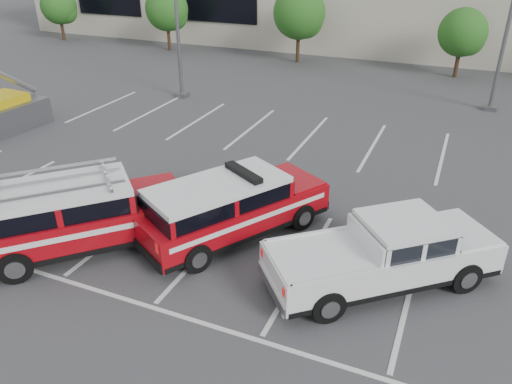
{
  "coord_description": "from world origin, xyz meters",
  "views": [
    {
      "loc": [
        5.75,
        -10.17,
        7.67
      ],
      "look_at": [
        0.73,
        1.57,
        1.05
      ],
      "focal_mm": 35.0,
      "sensor_mm": 36.0,
      "label": 1
    }
  ],
  "objects_px": {
    "ladder_suv": "(78,219)",
    "tree_far_left": "(60,7)",
    "tree_mid_right": "(464,34)",
    "tree_mid_left": "(301,15)",
    "white_pickup": "(383,259)",
    "tree_left": "(168,11)",
    "fire_chief_suv": "(230,211)"
  },
  "relations": [
    {
      "from": "tree_mid_right",
      "to": "fire_chief_suv",
      "type": "height_order",
      "value": "tree_mid_right"
    },
    {
      "from": "tree_far_left",
      "to": "white_pickup",
      "type": "relative_size",
      "value": 0.73
    },
    {
      "from": "tree_left",
      "to": "fire_chief_suv",
      "type": "bearing_deg",
      "value": -54.49
    },
    {
      "from": "white_pickup",
      "to": "tree_mid_right",
      "type": "bearing_deg",
      "value": 138.83
    },
    {
      "from": "tree_left",
      "to": "fire_chief_suv",
      "type": "distance_m",
      "value": 26.29
    },
    {
      "from": "tree_far_left",
      "to": "tree_mid_right",
      "type": "height_order",
      "value": "same"
    },
    {
      "from": "tree_left",
      "to": "tree_mid_left",
      "type": "distance_m",
      "value": 10.0
    },
    {
      "from": "white_pickup",
      "to": "tree_far_left",
      "type": "bearing_deg",
      "value": -166.51
    },
    {
      "from": "tree_mid_left",
      "to": "fire_chief_suv",
      "type": "distance_m",
      "value": 22.08
    },
    {
      "from": "tree_left",
      "to": "white_pickup",
      "type": "bearing_deg",
      "value": -48.13
    },
    {
      "from": "tree_mid_right",
      "to": "white_pickup",
      "type": "relative_size",
      "value": 0.73
    },
    {
      "from": "tree_far_left",
      "to": "white_pickup",
      "type": "bearing_deg",
      "value": -36.45
    },
    {
      "from": "tree_far_left",
      "to": "fire_chief_suv",
      "type": "relative_size",
      "value": 0.7
    },
    {
      "from": "tree_far_left",
      "to": "tree_mid_left",
      "type": "xyz_separation_m",
      "value": [
        20.0,
        0.0,
        0.54
      ]
    },
    {
      "from": "tree_left",
      "to": "tree_mid_left",
      "type": "relative_size",
      "value": 0.91
    },
    {
      "from": "tree_mid_right",
      "to": "tree_mid_left",
      "type": "bearing_deg",
      "value": 180.0
    },
    {
      "from": "white_pickup",
      "to": "tree_mid_left",
      "type": "bearing_deg",
      "value": 163.61
    },
    {
      "from": "tree_left",
      "to": "tree_mid_left",
      "type": "height_order",
      "value": "tree_mid_left"
    },
    {
      "from": "tree_far_left",
      "to": "tree_left",
      "type": "bearing_deg",
      "value": 0.0
    },
    {
      "from": "tree_mid_left",
      "to": "tree_left",
      "type": "bearing_deg",
      "value": -180.0
    },
    {
      "from": "tree_mid_right",
      "to": "fire_chief_suv",
      "type": "distance_m",
      "value": 21.93
    },
    {
      "from": "white_pickup",
      "to": "ladder_suv",
      "type": "bearing_deg",
      "value": -118.22
    },
    {
      "from": "ladder_suv",
      "to": "tree_mid_right",
      "type": "bearing_deg",
      "value": 114.75
    },
    {
      "from": "tree_far_left",
      "to": "tree_mid_right",
      "type": "relative_size",
      "value": 1.0
    },
    {
      "from": "ladder_suv",
      "to": "tree_left",
      "type": "bearing_deg",
      "value": 160.69
    },
    {
      "from": "tree_far_left",
      "to": "tree_mid_right",
      "type": "distance_m",
      "value": 30.0
    },
    {
      "from": "tree_mid_right",
      "to": "white_pickup",
      "type": "bearing_deg",
      "value": -91.11
    },
    {
      "from": "white_pickup",
      "to": "fire_chief_suv",
      "type": "bearing_deg",
      "value": -136.69
    },
    {
      "from": "tree_left",
      "to": "tree_mid_right",
      "type": "height_order",
      "value": "tree_left"
    },
    {
      "from": "tree_mid_left",
      "to": "tree_mid_right",
      "type": "relative_size",
      "value": 1.21
    },
    {
      "from": "ladder_suv",
      "to": "tree_far_left",
      "type": "bearing_deg",
      "value": 176.92
    },
    {
      "from": "fire_chief_suv",
      "to": "white_pickup",
      "type": "relative_size",
      "value": 1.04
    }
  ]
}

